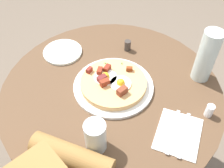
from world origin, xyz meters
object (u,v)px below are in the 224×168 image
(breakfast_pizza, at_px, (112,82))
(pepper_shaker, at_px, (128,46))
(bread_plate, at_px, (63,52))
(water_glass, at_px, (95,136))
(dining_table, at_px, (111,114))
(water_bottle, at_px, (207,56))
(pizza_plate, at_px, (113,85))
(fork, at_px, (184,135))
(salt_shaker, at_px, (209,111))
(knife, at_px, (173,131))

(breakfast_pizza, distance_m, pepper_shaker, 0.23)
(bread_plate, relative_size, water_glass, 1.44)
(dining_table, relative_size, bread_plate, 5.05)
(bread_plate, distance_m, water_bottle, 0.59)
(pizza_plate, height_order, breakfast_pizza, breakfast_pizza)
(fork, bearing_deg, water_bottle, -1.48)
(dining_table, bearing_deg, pizza_plate, 19.97)
(bread_plate, height_order, salt_shaker, salt_shaker)
(dining_table, bearing_deg, fork, -83.20)
(dining_table, relative_size, water_glass, 7.26)
(knife, relative_size, pepper_shaker, 3.77)
(fork, bearing_deg, pizza_plate, 68.25)
(pepper_shaker, bearing_deg, dining_table, -149.47)
(dining_table, height_order, breakfast_pizza, breakfast_pizza)
(pizza_plate, xyz_separation_m, bread_plate, (-0.03, 0.29, -0.00))
(dining_table, bearing_deg, breakfast_pizza, 25.08)
(pizza_plate, bearing_deg, fork, -85.25)
(breakfast_pizza, height_order, bread_plate, breakfast_pizza)
(breakfast_pizza, bearing_deg, fork, -85.10)
(fork, distance_m, knife, 0.04)
(knife, height_order, pepper_shaker, pepper_shaker)
(fork, relative_size, salt_shaker, 3.65)
(breakfast_pizza, xyz_separation_m, water_bottle, (0.29, -0.19, 0.08))
(dining_table, distance_m, water_bottle, 0.45)
(pizza_plate, relative_size, bread_plate, 1.82)
(dining_table, height_order, water_bottle, water_bottle)
(bread_plate, distance_m, salt_shaker, 0.64)
(bread_plate, bearing_deg, dining_table, -86.66)
(dining_table, height_order, fork, fork)
(bread_plate, xyz_separation_m, fork, (0.05, -0.61, 0.00))
(bread_plate, distance_m, fork, 0.61)
(water_bottle, bearing_deg, pizza_plate, 146.56)
(pizza_plate, bearing_deg, water_bottle, -33.44)
(pizza_plate, bearing_deg, bread_plate, 95.53)
(breakfast_pizza, bearing_deg, dining_table, -154.92)
(breakfast_pizza, distance_m, water_bottle, 0.36)
(pizza_plate, relative_size, salt_shaker, 6.21)
(water_bottle, bearing_deg, fork, -154.99)
(breakfast_pizza, xyz_separation_m, salt_shaker, (0.16, -0.32, -0.00))
(salt_shaker, height_order, pepper_shaker, salt_shaker)
(pizza_plate, distance_m, pepper_shaker, 0.23)
(dining_table, distance_m, salt_shaker, 0.41)
(fork, relative_size, knife, 1.00)
(dining_table, bearing_deg, water_glass, -143.30)
(pizza_plate, bearing_deg, breakfast_pizza, 142.03)
(pizza_plate, height_order, fork, pizza_plate)
(knife, bearing_deg, pepper_shaker, 38.89)
(dining_table, distance_m, knife, 0.33)
(bread_plate, distance_m, pepper_shaker, 0.29)
(breakfast_pizza, relative_size, knife, 1.40)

